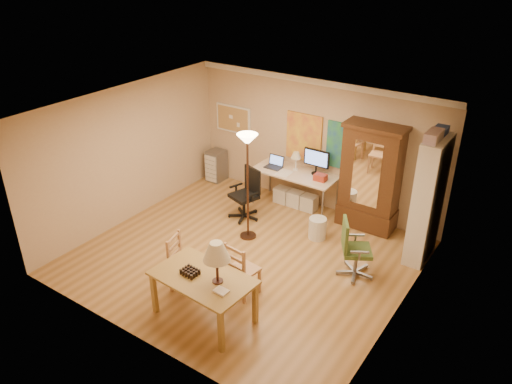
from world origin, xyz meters
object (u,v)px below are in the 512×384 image
Objects in this scene: dining_table at (208,270)px; armoire at (370,184)px; bookshelf at (428,201)px; office_chair_black at (245,205)px; office_chair_green at (354,261)px; computer_desk at (297,186)px.

dining_table is 0.73× the size of armoire.
dining_table is 0.68× the size of bookshelf.
office_chair_black is (-1.33, 2.80, -0.60)m from dining_table.
office_chair_black reaches higher than office_chair_green.
bookshelf is (0.74, 1.19, 0.84)m from office_chair_green.
armoire is at bearing 77.81° from dining_table.
computer_desk is (-0.70, 3.77, -0.39)m from dining_table.
computer_desk is at bearing 56.94° from office_chair_black.
bookshelf reaches higher than office_chair_green.
office_chair_green is 1.63m from bookshelf.
bookshelf is (3.37, 0.61, 0.83)m from office_chair_black.
bookshelf reaches higher than computer_desk.
office_chair_black is (-0.63, -0.97, -0.21)m from computer_desk.
dining_table reaches higher than computer_desk.
dining_table is 2.64m from office_chair_green.
computer_desk is 2.83m from bookshelf.
bookshelf is at bearing 59.10° from dining_table.
computer_desk reaches higher than office_chair_black.
office_chair_black is 1.01× the size of office_chair_green.
bookshelf reaches higher than dining_table.
dining_table is 0.87× the size of computer_desk.
bookshelf is at bearing -20.02° from armoire.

